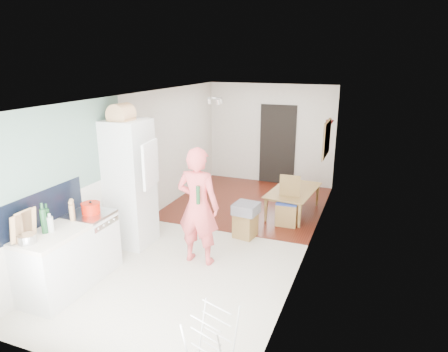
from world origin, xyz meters
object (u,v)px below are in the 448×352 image
Objects in this scene: stool at (245,225)px; drying_rack at (212,346)px; person at (198,196)px; dining_chair at (288,202)px; dining_table at (294,204)px.

stool is 0.61× the size of drying_rack.
stool is (0.40, 1.12, -0.86)m from person.
dining_chair is 1.25× the size of drying_rack.
stool reaches higher than dining_table.
dining_table is at bearing -111.35° from person.
person is 1.47m from stool.
stool is at bearing 121.59° from drying_rack.
person reaches higher than drying_rack.
stool is at bearing -109.69° from person.
person is at bearing 136.75° from drying_rack.
dining_table is at bearing 85.64° from dining_chair.
person is 2.33× the size of dining_chair.
person reaches higher than dining_chair.
dining_table is 1.53m from stool.
dining_chair reaches higher than dining_table.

